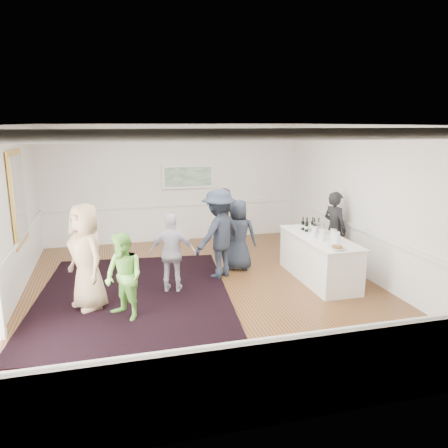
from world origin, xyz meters
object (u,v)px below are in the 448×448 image
object	(u,v)px
serving_table	(319,258)
nut_bowl	(337,248)
guest_navy	(239,235)
guest_lilac	(172,253)
guest_dark_b	(223,222)
guest_tan	(87,257)
guest_green	(124,277)
ice_bucket	(319,229)
guest_dark_a	(219,234)
bartender	(334,229)

from	to	relation	value
serving_table	nut_bowl	world-z (taller)	nut_bowl
serving_table	guest_navy	size ratio (longest dim) A/B	1.45
guest_lilac	guest_dark_b	xyz separation A→B (m)	(1.55, 2.03, 0.07)
guest_tan	guest_green	size ratio (longest dim) A/B	1.28
guest_lilac	ice_bucket	size ratio (longest dim) A/B	5.99
guest_green	guest_navy	xyz separation A→B (m)	(2.57, 1.95, 0.05)
guest_dark_b	guest_tan	bearing A→B (deg)	37.17
guest_tan	guest_dark_b	distance (m)	3.94
serving_table	guest_dark_a	distance (m)	2.15
guest_navy	ice_bucket	distance (m)	1.76
guest_lilac	guest_dark_b	bearing A→B (deg)	-111.30
guest_dark_b	ice_bucket	xyz separation A→B (m)	(1.57, -1.95, 0.20)
ice_bucket	nut_bowl	world-z (taller)	ice_bucket
guest_green	serving_table	bearing A→B (deg)	67.16
bartender	guest_navy	xyz separation A→B (m)	(-2.19, 0.30, -0.07)
guest_tan	guest_lilac	world-z (taller)	guest_tan
serving_table	bartender	bearing A→B (deg)	45.16
ice_bucket	nut_bowl	xyz separation A→B (m)	(-0.21, -1.16, -0.08)
guest_dark_a	guest_navy	world-z (taller)	guest_dark_a
guest_tan	guest_dark_a	bearing A→B (deg)	81.40
guest_dark_b	nut_bowl	bearing A→B (deg)	113.01
serving_table	guest_lilac	world-z (taller)	guest_lilac
bartender	guest_tan	size ratio (longest dim) A/B	0.91
serving_table	guest_green	size ratio (longest dim) A/B	1.55
guest_lilac	ice_bucket	xyz separation A→B (m)	(3.12, 0.08, 0.27)
guest_dark_a	ice_bucket	xyz separation A→B (m)	(2.05, -0.50, 0.10)
bartender	guest_dark_a	xyz separation A→B (m)	(-2.73, -0.06, 0.09)
guest_tan	guest_navy	bearing A→B (deg)	83.92
guest_navy	guest_green	bearing A→B (deg)	57.33
guest_dark_a	guest_dark_b	bearing A→B (deg)	-140.86
guest_dark_b	guest_navy	xyz separation A→B (m)	(0.06, -1.09, -0.06)
nut_bowl	bartender	bearing A→B (deg)	62.60
serving_table	ice_bucket	bearing A→B (deg)	70.04
bartender	guest_dark_b	bearing A→B (deg)	40.91
guest_lilac	ice_bucket	world-z (taller)	guest_lilac
bartender	guest_dark_b	xyz separation A→B (m)	(-2.26, 1.39, -0.01)
guest_navy	guest_tan	bearing A→B (deg)	42.94
ice_bucket	guest_dark_b	bearing A→B (deg)	128.93
guest_lilac	guest_navy	xyz separation A→B (m)	(1.61, 0.94, 0.02)
guest_tan	ice_bucket	size ratio (longest dim) A/B	7.31
guest_lilac	nut_bowl	xyz separation A→B (m)	(2.92, -1.08, 0.19)
bartender	guest_navy	world-z (taller)	bartender
bartender	guest_lilac	world-z (taller)	bartender
serving_table	ice_bucket	size ratio (longest dim) A/B	8.85
guest_dark_b	ice_bucket	world-z (taller)	guest_dark_b
bartender	guest_tan	xyz separation A→B (m)	(-5.37, -1.04, 0.09)
guest_green	ice_bucket	bearing A→B (deg)	69.63
guest_lilac	nut_bowl	world-z (taller)	guest_lilac
guest_lilac	guest_dark_a	xyz separation A→B (m)	(1.08, 0.58, 0.17)
guest_dark_b	ice_bucket	size ratio (longest dim) A/B	6.54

